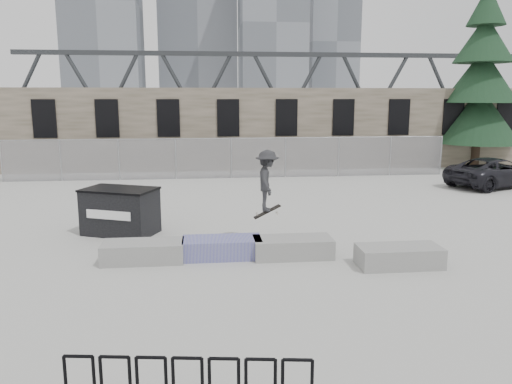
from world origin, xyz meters
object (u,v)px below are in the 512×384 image
planter_center_left (222,247)px  skateboarder (267,181)px  planter_far_left (143,251)px  spruce_tree (481,82)px  planter_center_right (293,246)px  suv (495,172)px  planter_offset (399,255)px  dumpster (120,211)px

planter_center_left → skateboarder: (1.29, 0.96, 1.53)m
skateboarder → planter_far_left: bearing=113.2°
spruce_tree → skateboarder: spruce_tree is taller
planter_center_right → suv: suv is taller
planter_far_left → skateboarder: bearing=18.5°
planter_far_left → planter_center_left: size_ratio=1.00×
planter_offset → suv: 13.19m
planter_center_left → dumpster: (-2.92, 2.55, 0.43)m
spruce_tree → planter_offset: bearing=-124.3°
planter_far_left → skateboarder: (3.25, 1.09, 1.53)m
planter_center_right → planter_center_left: bearing=174.9°
planter_offset → suv: bearing=49.7°
planter_center_left → suv: size_ratio=0.42×
dumpster → suv: (15.68, 6.35, -0.04)m
planter_offset → spruce_tree: 20.14m
dumpster → skateboarder: bearing=2.2°
planter_center_left → spruce_tree: (15.28, 15.04, 4.59)m
skateboarder → dumpster: bearing=74.0°
dumpster → spruce_tree: (18.19, 12.50, 4.16)m
planter_offset → spruce_tree: size_ratio=0.17×
spruce_tree → skateboarder: size_ratio=6.13×
planter_far_left → dumpster: (-0.96, 2.68, 0.43)m
suv → skateboarder: skateboarder is taller
dumpster → spruce_tree: spruce_tree is taller
planter_far_left → planter_offset: bearing=-9.5°
planter_far_left → planter_center_right: 3.77m
planter_center_right → spruce_tree: 20.83m
planter_center_right → skateboarder: bearing=114.9°
suv → planter_offset: bearing=118.3°
skateboarder → planter_offset: bearing=-121.1°
dumpster → planter_center_right: bearing=-6.9°
spruce_tree → planter_far_left: bearing=-138.6°
planter_center_left → planter_center_right: same height
planter_offset → skateboarder: skateboarder is taller
planter_far_left → spruce_tree: spruce_tree is taller
planter_center_left → dumpster: dumpster is taller
planter_offset → suv: suv is taller
planter_far_left → planter_center_left: bearing=3.7°
suv → dumpster: bearing=90.7°
planter_center_right → planter_offset: 2.62m
planter_far_left → skateboarder: skateboarder is taller
planter_far_left → suv: bearing=31.5°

